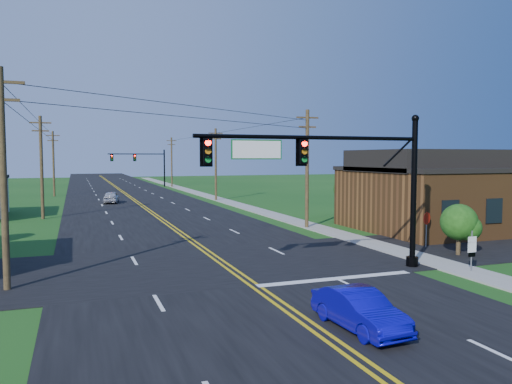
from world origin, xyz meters
name	(u,v)px	position (x,y,z in m)	size (l,w,h in m)	color
ground	(334,348)	(0.00, 0.00, 0.00)	(260.00, 260.00, 0.00)	#174614
road_main	(134,201)	(0.00, 50.00, 0.02)	(16.00, 220.00, 0.04)	black
road_cross	(219,263)	(0.00, 12.00, 0.02)	(70.00, 10.00, 0.04)	black
sidewalk	(241,206)	(10.50, 40.00, 0.04)	(2.00, 160.00, 0.08)	gray
signal_mast_main	(333,172)	(4.34, 8.00, 4.75)	(11.30, 0.60, 7.48)	black
signal_mast_far	(140,162)	(4.44, 80.00, 4.55)	(10.98, 0.60, 7.48)	black
brick_building	(452,198)	(20.00, 18.00, 2.35)	(14.20, 11.20, 4.70)	brown
utility_pole_left_a	(3,175)	(-9.50, 10.00, 4.72)	(1.80, 0.28, 9.00)	#312416
utility_pole_left_b	(42,165)	(-9.50, 35.00, 4.72)	(1.80, 0.28, 9.00)	#312416
utility_pole_left_c	(54,162)	(-9.50, 62.00, 4.72)	(1.80, 0.28, 9.00)	#312416
utility_pole_right_a	(307,166)	(9.80, 22.00, 4.72)	(1.80, 0.28, 9.00)	#312416
utility_pole_right_b	(216,163)	(9.80, 48.00, 4.72)	(1.80, 0.28, 9.00)	#312416
utility_pole_right_c	(172,161)	(9.80, 78.00, 4.72)	(1.80, 0.28, 9.00)	#312416
tree_right_back	(351,189)	(16.00, 26.00, 2.60)	(3.00, 3.00, 4.10)	#312416
shrub_corner	(459,222)	(13.00, 9.50, 1.85)	(2.00, 2.00, 2.86)	#312416
blue_car	(359,311)	(1.45, 1.00, 0.62)	(1.32, 3.79, 1.25)	#0B08AE
distant_car	(111,197)	(-2.81, 48.56, 0.69)	(1.64, 4.07, 1.39)	silver
route_sign	(472,248)	(10.60, 5.98, 1.16)	(0.50, 0.08, 1.99)	slate
stop_sign	(427,222)	(12.86, 11.98, 1.56)	(0.73, 0.33, 2.17)	slate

